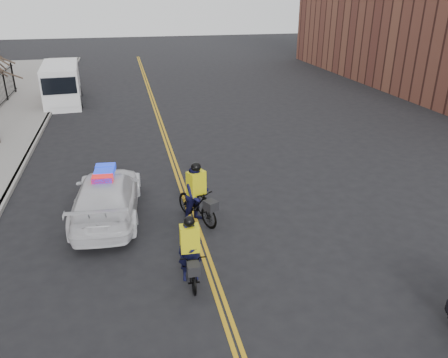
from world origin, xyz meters
TOP-DOWN VIEW (x-y plane):
  - ground at (0.00, 0.00)m, footprint 120.00×120.00m
  - center_line_left at (-0.08, 8.00)m, footprint 0.10×60.00m
  - center_line_right at (0.08, 8.00)m, footprint 0.10×60.00m
  - curb at (-6.00, 8.00)m, footprint 0.20×60.00m
  - police_cruiser at (-2.56, 1.96)m, footprint 2.31×4.92m
  - cargo_van at (-5.49, 17.95)m, footprint 2.51×5.81m
  - cyclist_near at (-0.54, -1.87)m, footprint 0.68×1.79m
  - cyclist_far at (0.11, 0.99)m, footprint 1.35×1.95m

SIDE VIEW (x-z plane):
  - ground at x=0.00m, z-range 0.00..0.00m
  - center_line_left at x=-0.08m, z-range 0.00..0.01m
  - center_line_right at x=0.08m, z-range 0.00..0.01m
  - curb at x=-6.00m, z-range 0.00..0.15m
  - cyclist_near at x=-0.54m, z-range -0.27..1.48m
  - police_cruiser at x=-2.56m, z-range -0.07..1.47m
  - cyclist_far at x=0.11m, z-range -0.20..1.74m
  - cargo_van at x=-5.49m, z-range -0.03..2.35m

